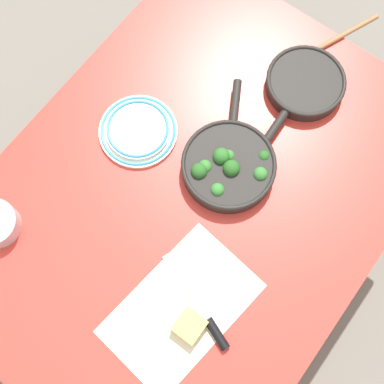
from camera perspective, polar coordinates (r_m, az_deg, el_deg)
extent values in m
plane|color=slate|center=(2.17, 0.00, -5.92)|extent=(14.00, 14.00, 0.00)
cube|color=red|center=(1.48, 0.00, -0.41)|extent=(1.34, 1.00, 0.03)
cylinder|color=#BCBCC1|center=(2.14, 0.36, 16.32)|extent=(0.05, 0.05, 0.70)
cylinder|color=black|center=(1.47, 3.89, 2.68)|extent=(0.26, 0.26, 0.05)
torus|color=black|center=(1.45, 3.96, 3.01)|extent=(0.26, 0.26, 0.01)
cylinder|color=black|center=(1.54, 4.66, 9.60)|extent=(0.13, 0.09, 0.02)
cylinder|color=#245B1C|center=(1.47, 3.91, 2.61)|extent=(0.01, 0.01, 0.02)
sphere|color=#2D6B28|center=(1.46, 3.96, 2.85)|extent=(0.03, 0.03, 0.03)
cylinder|color=#205218|center=(1.46, 0.75, 1.89)|extent=(0.02, 0.02, 0.02)
sphere|color=#286023|center=(1.43, 0.77, 2.26)|extent=(0.04, 0.04, 0.04)
cylinder|color=#2C6823|center=(1.45, 2.68, -0.07)|extent=(0.01, 0.01, 0.02)
sphere|color=#387A33|center=(1.42, 2.73, 0.21)|extent=(0.04, 0.04, 0.04)
cylinder|color=#2C6823|center=(1.47, 1.38, 2.41)|extent=(0.01, 0.01, 0.02)
sphere|color=#387A33|center=(1.44, 1.40, 2.73)|extent=(0.04, 0.04, 0.04)
cylinder|color=#2C6823|center=(1.47, 7.18, 1.58)|extent=(0.01, 0.01, 0.02)
sphere|color=#387A33|center=(1.45, 7.29, 1.90)|extent=(0.04, 0.04, 0.04)
cylinder|color=#205218|center=(1.49, 7.55, 3.49)|extent=(0.01, 0.01, 0.02)
sphere|color=#286023|center=(1.47, 7.65, 3.78)|extent=(0.03, 0.03, 0.03)
cylinder|color=#205218|center=(1.46, 4.14, 2.16)|extent=(0.02, 0.02, 0.03)
sphere|color=#286023|center=(1.44, 4.22, 2.55)|extent=(0.05, 0.05, 0.05)
cylinder|color=#2C6823|center=(1.48, 3.83, 3.54)|extent=(0.01, 0.01, 0.02)
sphere|color=#387A33|center=(1.46, 3.89, 3.85)|extent=(0.04, 0.04, 0.04)
cylinder|color=#205218|center=(1.47, 3.52, 2.64)|extent=(0.01, 0.01, 0.02)
sphere|color=#286023|center=(1.46, 3.56, 2.89)|extent=(0.03, 0.03, 0.03)
cylinder|color=#245B1C|center=(1.48, 3.09, 3.43)|extent=(0.02, 0.02, 0.03)
sphere|color=#2D6B28|center=(1.45, 3.15, 3.84)|extent=(0.05, 0.05, 0.05)
cube|color=olive|center=(1.46, 3.19, 2.32)|extent=(0.04, 0.05, 0.04)
cube|color=#AD7F4C|center=(1.45, 3.99, 0.97)|extent=(0.03, 0.02, 0.03)
cube|color=#AD7F4C|center=(1.47, 6.76, 2.26)|extent=(0.03, 0.04, 0.03)
cylinder|color=black|center=(1.61, 11.96, 11.23)|extent=(0.22, 0.22, 0.04)
torus|color=black|center=(1.59, 12.10, 11.57)|extent=(0.23, 0.23, 0.01)
cylinder|color=black|center=(1.52, 8.69, 6.60)|extent=(0.13, 0.03, 0.02)
cylinder|color=#E5CC60|center=(1.61, 11.95, 11.21)|extent=(0.18, 0.18, 0.02)
cylinder|color=#996B42|center=(1.72, 15.09, 15.47)|extent=(0.29, 0.13, 0.02)
ellipsoid|color=#996B42|center=(1.64, 10.14, 13.12)|extent=(0.07, 0.06, 0.02)
cube|color=silver|center=(1.40, -1.17, -12.29)|extent=(0.42, 0.29, 0.00)
cube|color=silver|center=(1.41, -0.57, -10.04)|extent=(0.10, 0.20, 0.01)
cylinder|color=black|center=(1.39, 2.67, -14.89)|extent=(0.05, 0.09, 0.02)
cube|color=#E0C15B|center=(1.38, -0.26, -14.10)|extent=(0.07, 0.07, 0.04)
cylinder|color=silver|center=(1.53, -5.76, 6.45)|extent=(0.22, 0.22, 0.01)
torus|color=teal|center=(1.53, -5.78, 6.54)|extent=(0.21, 0.21, 0.01)
cylinder|color=silver|center=(1.52, -5.80, 6.63)|extent=(0.18, 0.18, 0.01)
torus|color=teal|center=(1.52, -5.82, 6.73)|extent=(0.18, 0.18, 0.01)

